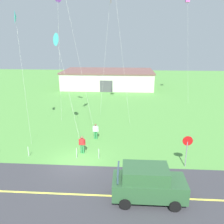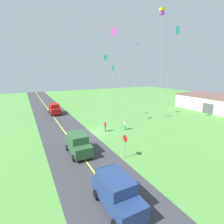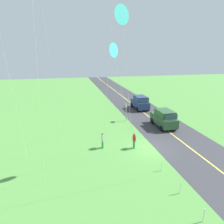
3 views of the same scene
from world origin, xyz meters
name	(u,v)px [view 3 (image 3 of 3)]	position (x,y,z in m)	size (l,w,h in m)	color
ground_plane	(149,148)	(0.00, 0.00, -0.05)	(120.00, 120.00, 0.10)	#549342
asphalt_road	(185,144)	(0.00, -4.00, 0.00)	(120.00, 7.00, 0.00)	#38383D
road_centre_stripe	(185,144)	(0.00, -4.00, 0.01)	(120.00, 0.16, 0.00)	#E5E04C
car_suv_foreground	(164,118)	(5.38, -4.16, 1.15)	(4.40, 2.12, 2.24)	#2D5633
car_parked_east_near	(140,102)	(14.21, -4.16, 1.15)	(4.40, 2.12, 2.24)	navy
stop_sign	(126,109)	(8.66, -0.10, 1.80)	(0.76, 0.08, 2.56)	gray
person_adult_near	(134,140)	(0.27, 1.56, 0.86)	(0.58, 0.22, 1.60)	#338C4C
person_adult_companion	(103,140)	(1.03, 4.63, 0.86)	(0.58, 0.22, 1.60)	#338C4C
kite_red_low	(113,51)	(-2.15, 4.30, 9.43)	(2.90, 3.25, 10.03)	silver
kite_yellow_high	(121,16)	(-5.77, 4.68, 11.29)	(1.21, 2.11, 11.89)	silver
fence_post_0	(204,215)	(-9.59, 0.70, 0.45)	(0.05, 0.05, 0.90)	silver
fence_post_1	(180,188)	(-7.06, 0.70, 0.45)	(0.05, 0.05, 0.90)	silver
fence_post_2	(162,166)	(-4.16, 0.70, 0.45)	(0.05, 0.05, 0.90)	silver
fence_post_3	(143,145)	(-0.04, 0.70, 0.45)	(0.05, 0.05, 0.90)	silver
fence_post_4	(137,137)	(1.82, 0.70, 0.45)	(0.05, 0.05, 0.90)	silver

